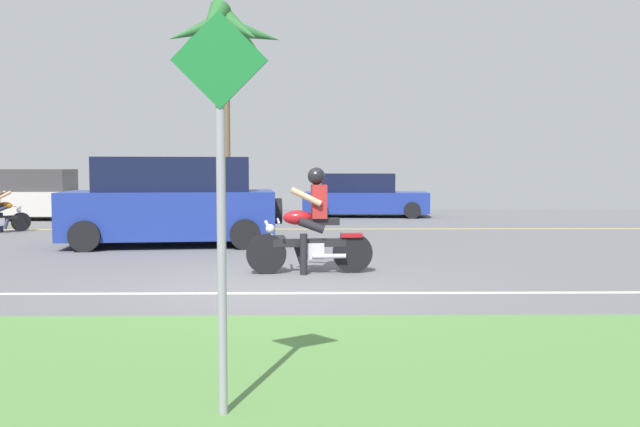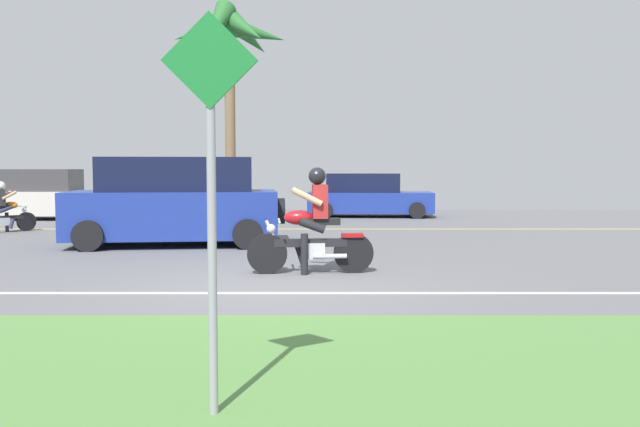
% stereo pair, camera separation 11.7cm
% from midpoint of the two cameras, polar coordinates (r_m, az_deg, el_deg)
% --- Properties ---
extents(ground, '(56.00, 30.00, 0.04)m').
position_cam_midpoint_polar(ground, '(12.61, -3.53, -3.91)').
color(ground, slate).
extents(grass_median, '(56.00, 3.80, 0.06)m').
position_cam_midpoint_polar(grass_median, '(5.67, -7.16, -13.15)').
color(grass_median, '#548442').
rests_on(grass_median, ground).
extents(lane_line_near, '(50.40, 0.12, 0.01)m').
position_cam_midpoint_polar(lane_line_near, '(9.08, -4.65, -6.82)').
color(lane_line_near, silver).
rests_on(lane_line_near, ground).
extents(lane_line_far, '(50.40, 0.12, 0.01)m').
position_cam_midpoint_polar(lane_line_far, '(18.57, -2.62, -1.33)').
color(lane_line_far, yellow).
rests_on(lane_line_far, ground).
extents(motorcyclist, '(2.04, 0.67, 1.71)m').
position_cam_midpoint_polar(motorcyclist, '(10.68, -1.10, -1.31)').
color(motorcyclist, black).
rests_on(motorcyclist, ground).
extents(suv_nearby, '(4.81, 2.61, 1.93)m').
position_cam_midpoint_polar(suv_nearby, '(14.98, -12.77, 0.91)').
color(suv_nearby, navy).
rests_on(suv_nearby, ground).
extents(parked_car_0, '(4.31, 2.02, 1.67)m').
position_cam_midpoint_polar(parked_car_0, '(23.94, -23.11, 1.37)').
color(parked_car_0, beige).
rests_on(parked_car_0, ground).
extents(parked_car_1, '(3.79, 2.02, 1.63)m').
position_cam_midpoint_polar(parked_car_1, '(21.31, -11.92, 1.28)').
color(parked_car_1, navy).
rests_on(parked_car_1, ground).
extents(parked_car_2, '(4.41, 2.15, 1.52)m').
position_cam_midpoint_polar(parked_car_2, '(23.40, 3.56, 1.47)').
color(parked_car_2, navy).
rests_on(parked_car_2, ground).
extents(palm_tree_0, '(4.31, 4.19, 7.70)m').
position_cam_midpoint_polar(palm_tree_0, '(25.28, -8.38, 14.53)').
color(palm_tree_0, brown).
rests_on(palm_tree_0, ground).
extents(street_sign, '(0.62, 0.06, 2.69)m').
position_cam_midpoint_polar(street_sign, '(4.36, -9.27, 3.10)').
color(street_sign, gray).
rests_on(street_sign, ground).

